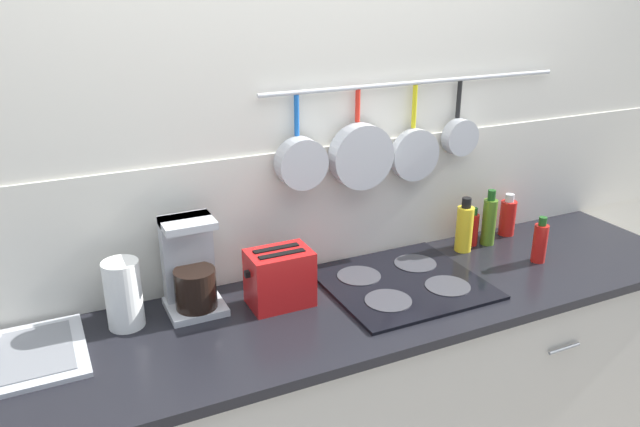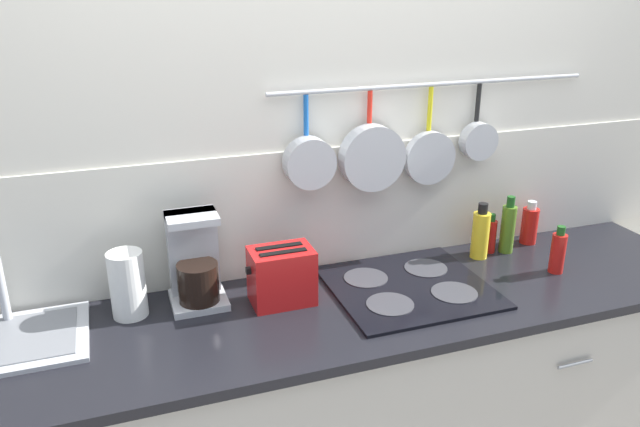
{
  "view_description": "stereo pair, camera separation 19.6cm",
  "coord_description": "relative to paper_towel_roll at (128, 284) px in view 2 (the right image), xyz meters",
  "views": [
    {
      "loc": [
        -0.92,
        -1.65,
        1.98
      ],
      "look_at": [
        -0.13,
        0.0,
        1.28
      ],
      "focal_mm": 35.0,
      "sensor_mm": 36.0,
      "label": 1
    },
    {
      "loc": [
        -0.74,
        -1.73,
        1.98
      ],
      "look_at": [
        -0.13,
        0.0,
        1.28
      ],
      "focal_mm": 35.0,
      "sensor_mm": 36.0,
      "label": 2
    }
  ],
  "objects": [
    {
      "name": "sink_basin",
      "position": [
        -0.38,
        -0.05,
        -0.09
      ],
      "size": [
        0.49,
        0.36,
        0.24
      ],
      "color": "#B7BABF",
      "rests_on": "countertop"
    },
    {
      "name": "bottle_sesame_oil",
      "position": [
        1.34,
        0.01,
        -0.01
      ],
      "size": [
        0.07,
        0.07,
        0.23
      ],
      "color": "yellow",
      "rests_on": "countertop"
    },
    {
      "name": "toaster",
      "position": [
        0.5,
        -0.08,
        -0.01
      ],
      "size": [
        0.23,
        0.15,
        0.2
      ],
      "color": "red",
      "rests_on": "countertop"
    },
    {
      "name": "bottle_hot_sauce",
      "position": [
        1.61,
        0.07,
        -0.03
      ],
      "size": [
        0.07,
        0.07,
        0.18
      ],
      "color": "red",
      "rests_on": "countertop"
    },
    {
      "name": "paper_towel_roll",
      "position": [
        0.0,
        0.0,
        0.0
      ],
      "size": [
        0.11,
        0.11,
        0.23
      ],
      "color": "white",
      "rests_on": "countertop"
    },
    {
      "name": "cooktop",
      "position": [
        0.95,
        -0.14,
        -0.11
      ],
      "size": [
        0.55,
        0.52,
        0.01
      ],
      "color": "black",
      "rests_on": "countertop"
    },
    {
      "name": "bottle_olive_oil",
      "position": [
        1.41,
        0.04,
        -0.04
      ],
      "size": [
        0.05,
        0.05,
        0.16
      ],
      "color": "red",
      "rests_on": "countertop"
    },
    {
      "name": "bottle_dish_soap",
      "position": [
        1.47,
        0.02,
        -0.01
      ],
      "size": [
        0.06,
        0.06,
        0.24
      ],
      "color": "#4C721E",
      "rests_on": "countertop"
    },
    {
      "name": "countertop",
      "position": [
        0.73,
        -0.18,
        -0.13
      ],
      "size": [
        2.79,
        0.64,
        0.03
      ],
      "color": "black",
      "rests_on": "cabinet_base"
    },
    {
      "name": "bottle_vinegar",
      "position": [
        1.54,
        -0.2,
        -0.03
      ],
      "size": [
        0.06,
        0.06,
        0.19
      ],
      "color": "red",
      "rests_on": "countertop"
    },
    {
      "name": "cabinet_base",
      "position": [
        0.73,
        -0.18,
        -0.59
      ],
      "size": [
        2.75,
        0.62,
        0.89
      ],
      "color": "#B7B2A8",
      "rests_on": "ground_plane"
    },
    {
      "name": "coffee_maker",
      "position": [
        0.22,
        0.03,
        0.02
      ],
      "size": [
        0.19,
        0.18,
        0.32
      ],
      "color": "#B7BABF",
      "rests_on": "countertop"
    },
    {
      "name": "wall_back",
      "position": [
        0.73,
        0.18,
        0.24
      ],
      "size": [
        7.2,
        0.15,
        2.6
      ],
      "color": "silver",
      "rests_on": "ground_plane"
    }
  ]
}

